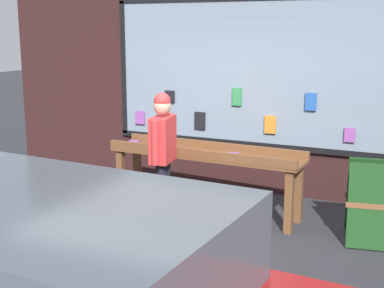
{
  "coord_description": "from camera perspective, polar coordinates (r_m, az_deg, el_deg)",
  "views": [
    {
      "loc": [
        2.67,
        -5.03,
        2.37
      ],
      "look_at": [
        -0.1,
        0.92,
        0.96
      ],
      "focal_mm": 50.0,
      "sensor_mm": 36.0,
      "label": 1
    }
  ],
  "objects": [
    {
      "name": "ground_plane",
      "position": [
        6.17,
        -2.79,
        -10.45
      ],
      "size": [
        40.0,
        40.0,
        0.0
      ],
      "primitive_type": "plane",
      "color": "#2D2D33"
    },
    {
      "name": "shopfront_facade",
      "position": [
        7.88,
        5.73,
        8.28
      ],
      "size": [
        8.12,
        0.29,
        3.73
      ],
      "color": "#331919",
      "rests_on": "ground_plane"
    },
    {
      "name": "display_table_main",
      "position": [
        6.9,
        1.41,
        -1.64
      ],
      "size": [
        2.59,
        0.67,
        0.91
      ],
      "color": "brown",
      "rests_on": "ground_plane"
    },
    {
      "name": "person_browsing",
      "position": [
        6.51,
        -3.14,
        -0.48
      ],
      "size": [
        0.29,
        0.64,
        1.63
      ],
      "rotation": [
        0.0,
        0.0,
        1.74
      ],
      "color": "black",
      "rests_on": "ground_plane"
    },
    {
      "name": "small_dog",
      "position": [
        6.28,
        0.26,
        -7.16
      ],
      "size": [
        0.22,
        0.61,
        0.42
      ],
      "rotation": [
        0.0,
        0.0,
        1.54
      ],
      "color": "white",
      "rests_on": "ground_plane"
    },
    {
      "name": "sandwich_board_sign",
      "position": [
        6.4,
        18.78,
        -5.76
      ],
      "size": [
        0.69,
        0.75,
        0.93
      ],
      "rotation": [
        0.0,
        0.0,
        0.18
      ],
      "color": "#193F19",
      "rests_on": "ground_plane"
    }
  ]
}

